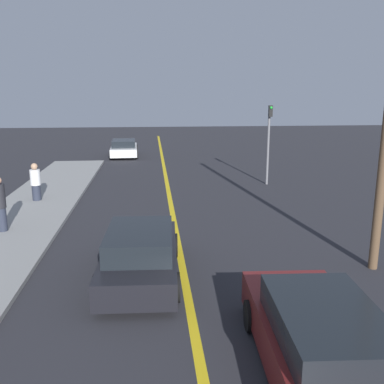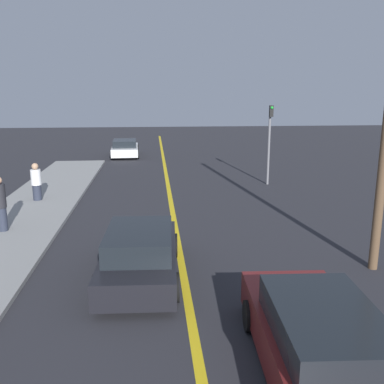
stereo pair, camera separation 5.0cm
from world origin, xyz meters
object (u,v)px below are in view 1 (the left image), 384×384
object	(u,v)px
car_near_right_lane	(321,343)
car_far_distant	(124,148)
pedestrian_far_standing	(0,204)
car_ahead_center	(140,254)
pedestrian_by_sign	(36,182)
traffic_light	(269,137)

from	to	relation	value
car_near_right_lane	car_far_distant	size ratio (longest dim) A/B	1.13
pedestrian_far_standing	car_ahead_center	bearing A→B (deg)	-39.82
car_ahead_center	pedestrian_by_sign	xyz separation A→B (m)	(-4.57, 7.99, 0.26)
pedestrian_by_sign	traffic_light	bearing A→B (deg)	14.15
car_ahead_center	pedestrian_by_sign	bearing A→B (deg)	122.11
car_ahead_center	pedestrian_by_sign	size ratio (longest dim) A/B	2.78
car_near_right_lane	car_ahead_center	bearing A→B (deg)	128.41
pedestrian_by_sign	pedestrian_far_standing	bearing A→B (deg)	-90.99
pedestrian_far_standing	traffic_light	distance (m)	12.89
pedestrian_by_sign	traffic_light	distance (m)	11.21
car_near_right_lane	traffic_light	distance (m)	15.39
pedestrian_far_standing	pedestrian_by_sign	size ratio (longest dim) A/B	1.15
car_near_right_lane	car_far_distant	world-z (taller)	car_near_right_lane
car_ahead_center	car_far_distant	xyz separation A→B (m)	(-1.64, 21.09, -0.05)
pedestrian_far_standing	traffic_light	xyz separation A→B (m)	(10.83, 6.84, 1.40)
car_far_distant	traffic_light	size ratio (longest dim) A/B	1.08
car_near_right_lane	traffic_light	size ratio (longest dim) A/B	1.22
car_near_right_lane	pedestrian_by_sign	xyz separation A→B (m)	(-7.59, 12.23, 0.25)
car_ahead_center	pedestrian_far_standing	bearing A→B (deg)	142.53
car_near_right_lane	pedestrian_by_sign	world-z (taller)	pedestrian_by_sign
pedestrian_far_standing	car_near_right_lane	bearing A→B (deg)	-46.64
pedestrian_by_sign	car_ahead_center	bearing A→B (deg)	-60.25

